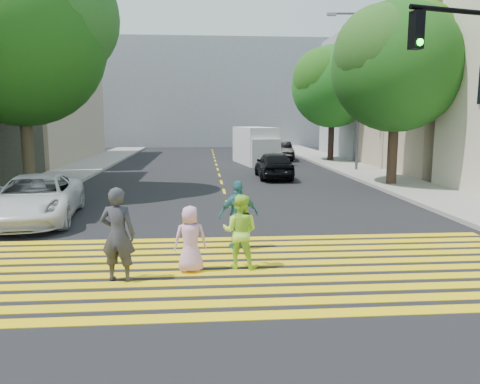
{
  "coord_description": "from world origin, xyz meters",
  "views": [
    {
      "loc": [
        -0.9,
        -8.42,
        3.22
      ],
      "look_at": [
        0.0,
        3.0,
        1.4
      ],
      "focal_mm": 35.0,
      "sensor_mm": 36.0,
      "label": 1
    }
  ],
  "objects": [
    {
      "name": "ground",
      "position": [
        0.0,
        0.0,
        0.0
      ],
      "size": [
        120.0,
        120.0,
        0.0
      ],
      "primitive_type": "plane",
      "color": "black"
    },
    {
      "name": "sidewalk_left",
      "position": [
        -8.5,
        22.0,
        0.07
      ],
      "size": [
        3.0,
        40.0,
        0.15
      ],
      "primitive_type": "cube",
      "color": "gray",
      "rests_on": "ground"
    },
    {
      "name": "sidewalk_right",
      "position": [
        8.5,
        15.0,
        0.07
      ],
      "size": [
        3.0,
        60.0,
        0.15
      ],
      "primitive_type": "cube",
      "color": "gray",
      "rests_on": "ground"
    },
    {
      "name": "curb_red",
      "position": [
        -6.9,
        6.0,
        0.08
      ],
      "size": [
        0.2,
        8.0,
        0.16
      ],
      "primitive_type": "cube",
      "color": "maroon",
      "rests_on": "ground"
    },
    {
      "name": "crosswalk",
      "position": [
        0.0,
        1.28,
        0.01
      ],
      "size": [
        13.4,
        5.3,
        0.01
      ],
      "color": "yellow",
      "rests_on": "ground"
    },
    {
      "name": "lane_line",
      "position": [
        0.0,
        22.5,
        0.01
      ],
      "size": [
        0.12,
        34.4,
        0.01
      ],
      "color": "yellow",
      "rests_on": "ground"
    },
    {
      "name": "building_right_tan",
      "position": [
        15.0,
        19.0,
        5.0
      ],
      "size": [
        10.0,
        10.0,
        10.0
      ],
      "primitive_type": "cube",
      "color": "tan",
      "rests_on": "ground"
    },
    {
      "name": "building_right_grey",
      "position": [
        15.0,
        30.0,
        5.0
      ],
      "size": [
        10.0,
        10.0,
        10.0
      ],
      "primitive_type": "cube",
      "color": "gray",
      "rests_on": "ground"
    },
    {
      "name": "backdrop_block",
      "position": [
        0.0,
        48.0,
        6.0
      ],
      "size": [
        30.0,
        8.0,
        12.0
      ],
      "primitive_type": "cube",
      "color": "gray",
      "rests_on": "ground"
    },
    {
      "name": "tree_left",
      "position": [
        -8.1,
        11.74,
        6.65
      ],
      "size": [
        7.55,
        6.88,
        9.86
      ],
      "rotation": [
        0.0,
        0.0,
        -0.01
      ],
      "color": "#423725",
      "rests_on": "ground"
    },
    {
      "name": "tree_right_near",
      "position": [
        8.05,
        13.0,
        5.84
      ],
      "size": [
        7.39,
        7.22,
        8.63
      ],
      "rotation": [
        0.0,
        0.0,
        0.25
      ],
      "color": "#3B271D",
      "rests_on": "ground"
    },
    {
      "name": "tree_right_far",
      "position": [
        8.54,
        25.5,
        5.77
      ],
      "size": [
        7.51,
        7.4,
        8.55
      ],
      "rotation": [
        0.0,
        0.0,
        0.31
      ],
      "color": "black",
      "rests_on": "ground"
    },
    {
      "name": "pedestrian_man",
      "position": [
        -2.6,
        0.7,
        0.95
      ],
      "size": [
        0.75,
        0.56,
        1.89
      ],
      "primitive_type": "imported",
      "rotation": [
        0.0,
        0.0,
        2.98
      ],
      "color": "#34333C",
      "rests_on": "ground"
    },
    {
      "name": "pedestrian_woman",
      "position": [
        -0.13,
        1.33,
        0.81
      ],
      "size": [
        0.93,
        0.82,
        1.62
      ],
      "primitive_type": "imported",
      "rotation": [
        0.0,
        0.0,
        2.84
      ],
      "color": "#B5EF3F",
      "rests_on": "ground"
    },
    {
      "name": "pedestrian_child",
      "position": [
        -1.19,
        1.16,
        0.71
      ],
      "size": [
        0.73,
        0.52,
        1.41
      ],
      "primitive_type": "imported",
      "rotation": [
        0.0,
        0.0,
        3.25
      ],
      "color": "#E49FCC",
      "rests_on": "ground"
    },
    {
      "name": "pedestrian_extra",
      "position": [
        -0.05,
        2.84,
        0.85
      ],
      "size": [
        1.07,
        0.63,
        1.71
      ],
      "primitive_type": "imported",
      "rotation": [
        0.0,
        0.0,
        3.37
      ],
      "color": "teal",
      "rests_on": "ground"
    },
    {
      "name": "white_sedan",
      "position": [
        -6.17,
        6.49,
        0.72
      ],
      "size": [
        3.01,
        5.44,
        1.44
      ],
      "primitive_type": "imported",
      "rotation": [
        0.0,
        0.0,
        0.12
      ],
      "color": "silver",
      "rests_on": "ground"
    },
    {
      "name": "dark_car_near",
      "position": [
        2.87,
        16.29,
        0.73
      ],
      "size": [
        1.75,
        4.32,
        1.47
      ],
      "primitive_type": "imported",
      "rotation": [
        0.0,
        0.0,
        3.14
      ],
      "color": "black",
      "rests_on": "ground"
    },
    {
      "name": "silver_car",
      "position": [
        3.18,
        31.21,
        0.64
      ],
      "size": [
        2.37,
        4.6,
        1.28
      ],
      "primitive_type": "imported",
      "rotation": [
        0.0,
        0.0,
        3.01
      ],
      "color": "#B7B7B7",
      "rests_on": "ground"
    },
    {
      "name": "dark_car_parked",
      "position": [
        5.09,
        27.29,
        0.71
      ],
      "size": [
        1.62,
        4.33,
        1.41
      ],
      "primitive_type": "imported",
      "rotation": [
        0.0,
        0.0,
        -0.03
      ],
      "color": "black",
      "rests_on": "ground"
    },
    {
      "name": "white_van",
      "position": [
        2.82,
        24.35,
        1.22
      ],
      "size": [
        2.85,
        5.7,
        2.57
      ],
      "rotation": [
        0.0,
        0.0,
        0.16
      ],
      "color": "silver",
      "rests_on": "ground"
    },
    {
      "name": "street_lamp",
      "position": [
        8.1,
        19.02,
        5.37
      ],
      "size": [
        2.12,
        0.37,
        9.35
      ],
      "rotation": [
        0.0,
        0.0,
        -0.08
      ],
      "color": "#51505B",
      "rests_on": "ground"
    }
  ]
}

